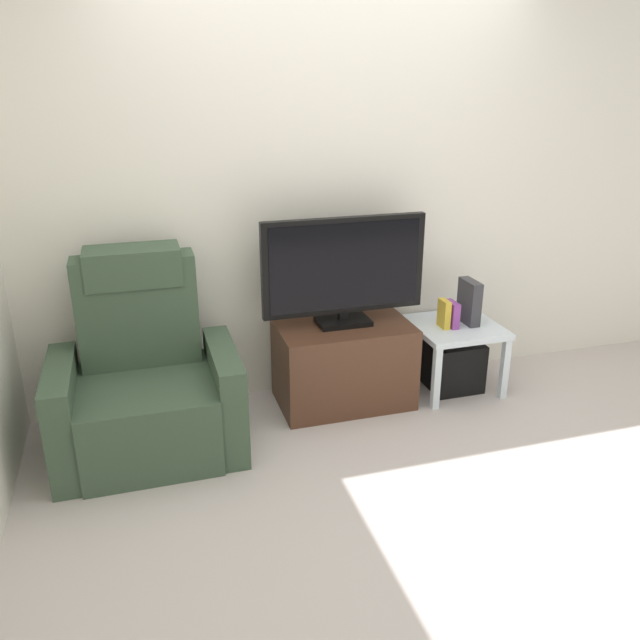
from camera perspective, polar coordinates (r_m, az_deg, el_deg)
The scene contains 10 objects.
ground_plane at distance 3.44m, azimuth 6.08°, elevation -13.50°, with size 6.40×6.40×0.00m, color #BCB2AD.
wall_back at distance 3.95m, azimuth 0.45°, elevation 11.68°, with size 6.40×0.06×2.60m, color silver.
tv_stand at distance 3.98m, azimuth 2.13°, elevation -3.93°, with size 0.81×0.50×0.52m.
television at distance 3.78m, azimuth 2.16°, elevation 4.56°, with size 1.00×0.20×0.66m.
recliner_armchair at distance 3.61m, azimuth -15.31°, elevation -5.57°, with size 0.98×0.78×1.08m.
side_table at distance 4.22m, azimuth 11.95°, elevation -1.26°, with size 0.54×0.54×0.44m.
subwoofer_box at distance 4.30m, azimuth 11.74°, elevation -3.86°, with size 0.33×0.33×0.33m, color black.
book_leftmost at distance 4.10m, azimuth 11.01°, elevation 0.55°, with size 0.04×0.11×0.18m, color gold.
book_middle at distance 4.13m, azimuth 11.69°, elevation 0.52°, with size 0.05×0.13×0.17m, color purple.
game_console at distance 4.20m, azimuth 13.18°, elevation 1.60°, with size 0.07×0.20×0.28m, color #333338.
Camera 1 is at (-1.15, -2.59, 1.94)m, focal length 35.84 mm.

